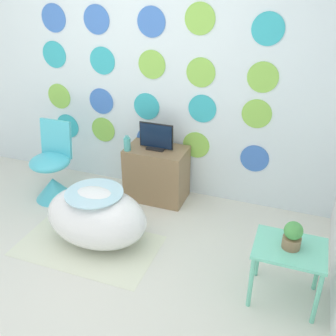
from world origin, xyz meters
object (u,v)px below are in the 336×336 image
Objects in this scene: vase at (127,144)px; potted_plant_left at (293,235)px; chair at (53,175)px; tv at (156,138)px; bathtub at (97,217)px.

vase is 0.75× the size of potted_plant_left.
chair is at bearing -162.45° from vase.
chair is at bearing 165.71° from potted_plant_left.
vase is at bearing -152.50° from tv.
bathtub is 0.93m from chair.
potted_plant_left is (1.58, -0.11, 0.30)m from bathtub.
potted_plant_left is (1.63, -0.84, -0.06)m from vase.
bathtub is at bearing 176.17° from potted_plant_left.
chair is 0.86m from vase.
tv is 2.27× the size of vase.
chair is 3.95× the size of potted_plant_left.
chair reaches higher than bathtub.
chair is 2.47m from potted_plant_left.
tv is at bearing 144.76° from potted_plant_left.
vase reaches higher than potted_plant_left.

